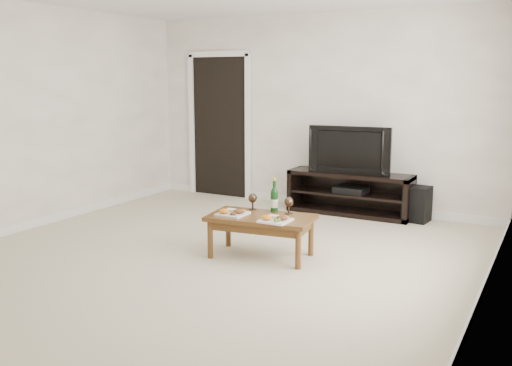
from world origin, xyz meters
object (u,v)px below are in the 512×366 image
object	(u,v)px
media_console	(350,193)
television	(351,149)
subwoofer	(417,204)
coffee_table	(261,236)

from	to	relation	value
media_console	television	world-z (taller)	television
television	subwoofer	world-z (taller)	television
media_console	television	distance (m)	0.58
media_console	coffee_table	world-z (taller)	media_console
media_console	subwoofer	world-z (taller)	media_console
media_console	coffee_table	xyz separation A→B (m)	(-0.17, -2.14, -0.07)
media_console	subwoofer	size ratio (longest dim) A/B	3.66
coffee_table	television	bearing A→B (deg)	85.49
subwoofer	coffee_table	world-z (taller)	subwoofer
television	coffee_table	distance (m)	2.24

